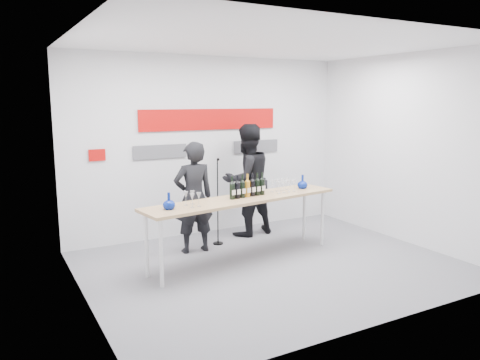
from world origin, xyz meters
The scene contains 12 objects.
ground centered at (0.00, 0.00, 0.00)m, with size 5.00×5.00×0.00m, color slate.
back_wall centered at (0.00, 2.00, 1.50)m, with size 5.00×0.04×3.00m, color silver.
signage centered at (-0.06, 1.97, 1.81)m, with size 3.38×0.02×0.79m.
tasting_table centered at (-0.23, 0.41, 0.84)m, with size 3.09×1.03×0.91m.
wine_bottles centered at (-0.15, 0.44, 1.07)m, with size 0.62×0.16×0.33m.
decanter_left centered at (-1.40, 0.26, 1.02)m, with size 0.16×0.16×0.21m, color navy, non-canonical shape.
decanter_right centered at (0.93, 0.59, 1.02)m, with size 0.16×0.16×0.21m, color navy, non-canonical shape.
glasses_left centered at (-1.06, 0.29, 1.00)m, with size 0.19×0.24×0.18m.
glasses_right centered at (0.51, 0.52, 1.00)m, with size 0.38×0.27×0.18m.
presenter_left centered at (-0.71, 1.09, 0.84)m, with size 0.61×0.40×1.67m, color black.
presenter_right centered at (0.45, 1.51, 0.94)m, with size 0.92×0.71×1.88m, color black.
mic_stand centered at (-0.23, 1.24, 0.42)m, with size 0.16×0.16×1.39m.
Camera 1 is at (-3.39, -5.23, 2.28)m, focal length 35.00 mm.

